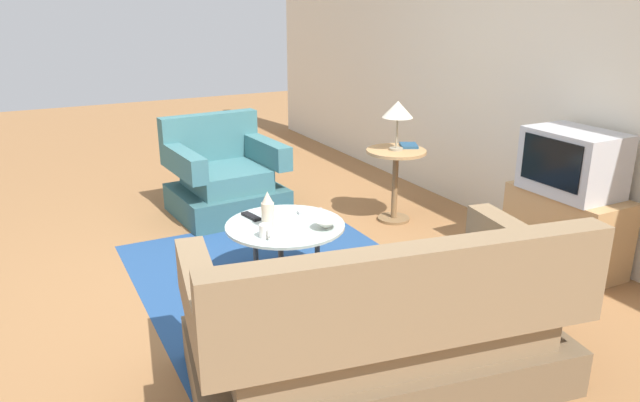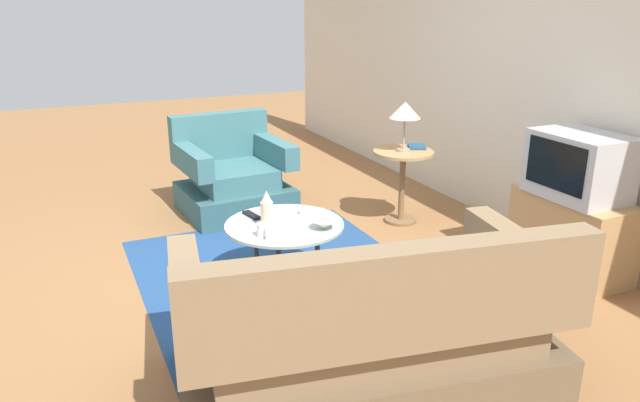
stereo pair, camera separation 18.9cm
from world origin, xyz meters
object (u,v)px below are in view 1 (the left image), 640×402
(tv_remote_silver, at_px, (310,211))
(television, at_px, (573,162))
(coffee_table, at_px, (285,229))
(tv_remote_dark, at_px, (251,216))
(side_table, at_px, (395,170))
(bowl, at_px, (326,224))
(vase, at_px, (268,210))
(tv_stand, at_px, (565,230))
(mug, at_px, (265,231))
(armchair, at_px, (224,180))
(book, at_px, (409,145))
(couch, at_px, (381,331))
(table_lamp, at_px, (398,111))

(tv_remote_silver, bearing_deg, television, 162.77)
(coffee_table, relative_size, tv_remote_dark, 4.37)
(side_table, relative_size, bowl, 3.94)
(side_table, relative_size, vase, 2.61)
(tv_stand, height_order, mug, tv_stand)
(television, height_order, tv_remote_silver, television)
(armchair, xyz_separation_m, book, (0.84, 1.38, 0.34))
(tv_remote_silver, bearing_deg, mug, 40.57)
(bowl, bearing_deg, book, 125.45)
(bowl, bearing_deg, couch, -13.00)
(armchair, height_order, television, television)
(television, height_order, book, television)
(television, xyz_separation_m, table_lamp, (-1.33, -0.52, 0.18))
(table_lamp, bearing_deg, mug, -61.51)
(tv_remote_dark, height_order, tv_remote_silver, same)
(tv_remote_dark, bearing_deg, table_lamp, -84.22)
(tv_remote_silver, bearing_deg, side_table, -143.95)
(tv_stand, distance_m, vase, 2.10)
(coffee_table, relative_size, side_table, 1.25)
(armchair, xyz_separation_m, tv_stand, (2.22, 1.75, -0.02))
(side_table, height_order, bowl, side_table)
(armchair, bearing_deg, television, 123.77)
(armchair, bearing_deg, book, 144.51)
(tv_stand, distance_m, tv_remote_silver, 1.80)
(coffee_table, relative_size, table_lamp, 1.91)
(television, bearing_deg, coffee_table, -109.75)
(side_table, xyz_separation_m, tv_remote_silver, (0.56, -1.08, -0.01))
(couch, relative_size, tv_remote_silver, 10.74)
(side_table, bearing_deg, armchair, -126.03)
(tv_stand, xyz_separation_m, table_lamp, (-1.33, -0.54, 0.68))
(couch, bearing_deg, book, 61.43)
(coffee_table, bearing_deg, bowl, 45.00)
(couch, bearing_deg, television, 26.07)
(vase, relative_size, tv_remote_dark, 1.33)
(armchair, xyz_separation_m, television, (2.22, 1.73, 0.48))
(tv_stand, height_order, book, book)
(table_lamp, height_order, mug, table_lamp)
(book, bearing_deg, vase, -39.57)
(table_lamp, xyz_separation_m, tv_remote_silver, (0.55, -1.08, -0.52))
(mug, bearing_deg, tv_remote_dark, 172.60)
(side_table, xyz_separation_m, bowl, (0.87, -1.13, 0.01))
(mug, distance_m, tv_remote_dark, 0.37)
(coffee_table, distance_m, side_table, 1.49)
(couch, distance_m, bowl, 1.06)
(coffee_table, height_order, tv_remote_silver, tv_remote_silver)
(vase, height_order, tv_remote_dark, vase)
(couch, bearing_deg, mug, 108.41)
(vase, xyz_separation_m, book, (-0.72, 1.60, 0.09))
(table_lamp, distance_m, mug, 1.80)
(television, bearing_deg, book, -165.71)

